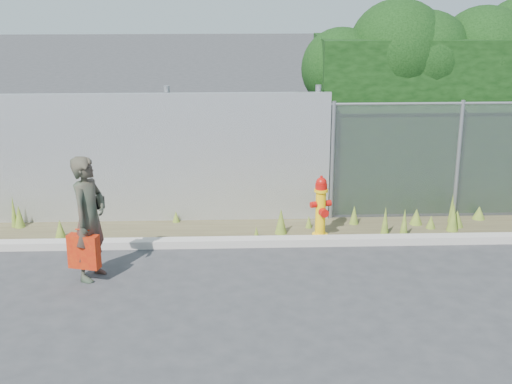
{
  "coord_description": "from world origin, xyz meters",
  "views": [
    {
      "loc": [
        -0.69,
        -8.55,
        4.12
      ],
      "look_at": [
        -0.3,
        1.4,
        1.0
      ],
      "focal_mm": 50.0,
      "sensor_mm": 36.0,
      "label": 1
    }
  ],
  "objects": [
    {
      "name": "ground",
      "position": [
        0.0,
        0.0,
        0.0
      ],
      "size": [
        80.0,
        80.0,
        0.0
      ],
      "primitive_type": "plane",
      "color": "#313133",
      "rests_on": "ground"
    },
    {
      "name": "curb",
      "position": [
        0.0,
        1.8,
        0.06
      ],
      "size": [
        16.0,
        0.22,
        0.12
      ],
      "primitive_type": "cube",
      "color": "#A69F96",
      "rests_on": "ground"
    },
    {
      "name": "weed_strip",
      "position": [
        0.33,
        2.44,
        0.09
      ],
      "size": [
        16.0,
        1.28,
        0.55
      ],
      "color": "#494029",
      "rests_on": "ground"
    },
    {
      "name": "corrugated_fence",
      "position": [
        -3.25,
        3.01,
        1.1
      ],
      "size": [
        8.5,
        0.21,
        2.3
      ],
      "color": "silver",
      "rests_on": "ground"
    },
    {
      "name": "hedge",
      "position": [
        4.22,
        4.03,
        2.03
      ],
      "size": [
        7.61,
        2.0,
        3.68
      ],
      "color": "black",
      "rests_on": "ground"
    },
    {
      "name": "fire_hydrant",
      "position": [
        0.76,
        2.13,
        0.5
      ],
      "size": [
        0.34,
        0.31,
        1.02
      ],
      "rotation": [
        0.0,
        0.0,
        0.29
      ],
      "color": "yellow",
      "rests_on": "ground"
    },
    {
      "name": "woman",
      "position": [
        -2.61,
        0.7,
        0.87
      ],
      "size": [
        0.62,
        0.74,
        1.74
      ],
      "primitive_type": "imported",
      "rotation": [
        0.0,
        0.0,
        1.21
      ],
      "color": "#0D563B",
      "rests_on": "ground"
    },
    {
      "name": "red_tote_bag",
      "position": [
        -2.68,
        0.54,
        0.45
      ],
      "size": [
        0.43,
        0.16,
        0.56
      ],
      "rotation": [
        0.0,
        0.0,
        -0.28
      ],
      "color": "#A41409"
    },
    {
      "name": "black_shoulder_bag",
      "position": [
        -2.56,
        0.95,
        1.01
      ],
      "size": [
        0.23,
        0.1,
        0.17
      ],
      "rotation": [
        0.0,
        0.0,
        -0.26
      ],
      "color": "black"
    }
  ]
}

